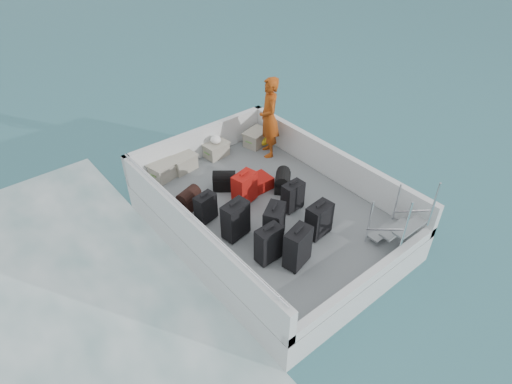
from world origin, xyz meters
TOP-DOWN VIEW (x-y plane):
  - ground at (0.00, 0.00)m, footprint 160.00×160.00m
  - wake_foam at (-4.80, 0.00)m, footprint 10.00×10.00m
  - ferry_hull at (0.00, 0.00)m, footprint 3.60×5.00m
  - deck at (0.00, 0.00)m, footprint 3.30×4.70m
  - deck_fittings at (0.35, -0.32)m, footprint 3.60×5.00m
  - suitcase_0 at (-0.90, -1.03)m, footprint 0.44×0.26m
  - suitcase_1 at (-0.97, -0.22)m, footprint 0.52×0.35m
  - suitcase_2 at (-1.14, 0.48)m, footprint 0.43×0.30m
  - suitcase_3 at (-0.60, -1.41)m, footprint 0.53×0.39m
  - suitcase_4 at (-0.50, -0.71)m, footprint 0.56×0.50m
  - suitcase_5 at (-0.24, 0.46)m, footprint 0.52×0.38m
  - suitcase_6 at (0.19, -1.12)m, footprint 0.50×0.32m
  - suitcase_7 at (0.33, -0.30)m, footprint 0.43×0.26m
  - suitcase_8 at (0.19, 0.64)m, footprint 0.66×0.44m
  - duffel_0 at (-1.18, 1.01)m, footprint 0.52×0.42m
  - duffel_1 at (-0.29, 1.07)m, footprint 0.54×0.52m
  - duffel_2 at (0.63, 0.30)m, footprint 0.56×0.55m
  - crate_0 at (-1.05, 2.20)m, footprint 0.64×0.50m
  - crate_1 at (-0.58, 2.20)m, footprint 0.58×0.44m
  - crate_2 at (0.30, 2.20)m, footprint 0.54×0.40m
  - crate_3 at (1.33, 2.02)m, footprint 0.63×0.51m
  - yellow_bag at (1.45, 1.90)m, footprint 0.28×0.26m
  - white_bag at (0.30, 2.20)m, footprint 0.24×0.24m
  - passenger at (1.30, 1.53)m, footprint 0.71×0.81m

SIDE VIEW (x-z plane):
  - ground at x=0.00m, z-range 0.00..0.00m
  - wake_foam at x=-4.80m, z-range 0.00..0.00m
  - ferry_hull at x=0.00m, z-range 0.00..0.60m
  - deck at x=0.00m, z-range 0.60..0.62m
  - yellow_bag at x=1.45m, z-range 0.62..0.84m
  - suitcase_8 at x=0.19m, z-range 0.62..0.88m
  - crate_2 at x=0.30m, z-range 0.62..0.93m
  - duffel_0 at x=-1.18m, z-range 0.62..0.94m
  - duffel_1 at x=-0.29m, z-range 0.62..0.94m
  - duffel_2 at x=0.63m, z-range 0.62..0.94m
  - crate_1 at x=-0.58m, z-range 0.62..0.95m
  - crate_3 at x=1.33m, z-range 0.62..0.96m
  - crate_0 at x=-1.05m, z-range 0.62..0.96m
  - suitcase_2 at x=-1.14m, z-range 0.62..1.19m
  - suitcase_7 at x=0.33m, z-range 0.62..1.21m
  - suitcase_6 at x=0.19m, z-range 0.62..1.27m
  - suitcase_5 at x=-0.24m, z-range 0.62..1.28m
  - suitcase_0 at x=-0.90m, z-range 0.62..1.30m
  - suitcase_4 at x=-0.50m, z-range 0.62..1.33m
  - suitcase_1 at x=-0.97m, z-range 0.62..1.34m
  - suitcase_3 at x=-0.60m, z-range 0.62..1.35m
  - deck_fittings at x=0.35m, z-range 0.54..1.44m
  - white_bag at x=0.30m, z-range 0.93..1.11m
  - passenger at x=1.30m, z-range 0.62..2.46m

